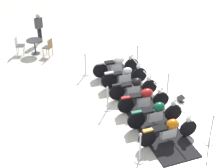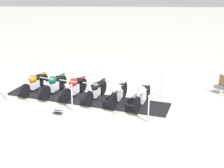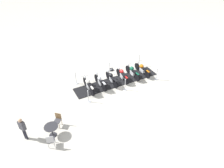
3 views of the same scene
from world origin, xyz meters
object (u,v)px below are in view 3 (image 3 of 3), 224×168
Objects in this scene: info_placard at (112,70)px; cafe_chair_near_table at (58,119)px; stanchion_left_rear at (88,98)px; motorcycle_black at (111,78)px; stanchion_right_front at (139,62)px; stanchion_left_mid at (125,86)px; motorcycle_cream at (88,85)px; stanchion_right_rear at (76,80)px; cafe_table at (51,129)px; bystander_person at (22,127)px; stanchion_right_mid at (110,70)px; cafe_chair_across_table at (51,140)px; stanchion_left_front at (157,76)px; motorcycle_chrome at (100,81)px; motorcycle_maroon at (122,74)px; motorcycle_forest at (132,71)px; motorcycle_copper at (142,69)px.

cafe_chair_near_table is at bearing -144.93° from info_placard.
motorcycle_black is at bearing 9.68° from stanchion_left_rear.
stanchion_left_mid is at bearing -157.52° from stanchion_right_front.
stanchion_right_front is (3.80, 0.11, -0.15)m from motorcycle_black.
motorcycle_cream is at bearing 171.17° from cafe_chair_near_table.
stanchion_right_rear is 1.30× the size of cafe_table.
bystander_person is at bearing 143.36° from cafe_table.
stanchion_right_mid reaches higher than stanchion_right_rear.
stanchion_right_rear is 4.61m from cafe_chair_near_table.
cafe_chair_across_table is 0.59× the size of bystander_person.
stanchion_right_front is 1.02× the size of stanchion_left_front.
motorcycle_maroon is at bearing -89.83° from motorcycle_chrome.
motorcycle_maroon is 1.83× the size of stanchion_right_rear.
motorcycle_chrome is at bearing -7.53° from bystander_person.
motorcycle_forest is 4.77m from stanchion_right_rear.
stanchion_left_rear is 0.93× the size of stanchion_right_mid.
motorcycle_maroon is 2.87m from stanchion_right_front.
stanchion_right_mid is at bearing 62.67° from motorcycle_copper.
motorcycle_cream is at bearing -150.11° from info_placard.
cafe_chair_across_table is (-4.94, -2.58, 0.03)m from motorcycle_cream.
motorcycle_copper is at bearing -89.88° from motorcycle_chrome.
stanchion_left_mid is 3.08m from stanchion_left_rear.
cafe_chair_across_table is at bearing -168.99° from stanchion_right_front.
motorcycle_black is 0.98× the size of motorcycle_chrome.
motorcycle_maroon is 8.00m from cafe_chair_across_table.
stanchion_right_rear reaches higher than motorcycle_copper.
motorcycle_forest is at bearing -1.50° from stanchion_left_rear.
motorcycle_cream is (-0.96, 0.31, 0.03)m from motorcycle_chrome.
stanchion_left_front is at bearing -23.93° from bystander_person.
motorcycle_copper is at bearing 2.28° from cafe_table.
cafe_chair_near_table is (-6.63, -0.56, 0.03)m from motorcycle_maroon.
stanchion_right_rear is (-0.14, 1.38, -0.17)m from motorcycle_cream.
motorcycle_black is at bearing 89.37° from motorcycle_copper.
stanchion_left_front reaches higher than stanchion_left_rear.
stanchion_left_front is (0.12, -1.45, -0.13)m from motorcycle_copper.
stanchion_left_mid reaches higher than info_placard.
cafe_chair_across_table reaches higher than info_placard.
stanchion_right_mid is at bearing 72.22° from stanchion_left_mid.
stanchion_right_front is at bearing -43.13° from cafe_chair_across_table.
stanchion_left_rear is 0.66× the size of bystander_person.
cafe_table is at bearing -49.89° from bystander_person.
stanchion_right_front is 2.71m from info_placard.
info_placard is 7.42m from cafe_chair_near_table.
stanchion_left_mid is at bearing -21.12° from bystander_person.
bystander_person is (-8.59, -0.06, 0.45)m from motorcycle_maroon.
stanchion_right_mid is at bearing -19.60° from motorcycle_black.
motorcycle_black is 2.08× the size of cafe_chair_across_table.
cafe_chair_across_table is (-1.19, -1.09, -0.01)m from cafe_chair_near_table.
stanchion_right_rear is at bearing -173.13° from info_placard.
stanchion_right_mid is at bearing -3.76° from bystander_person.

